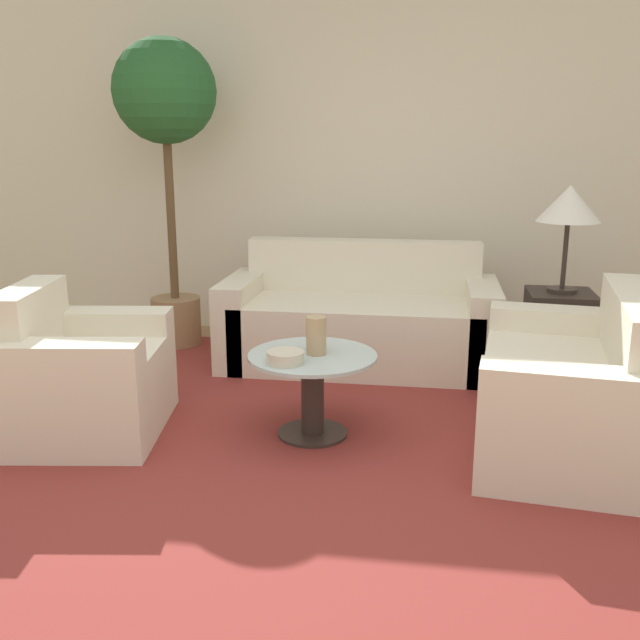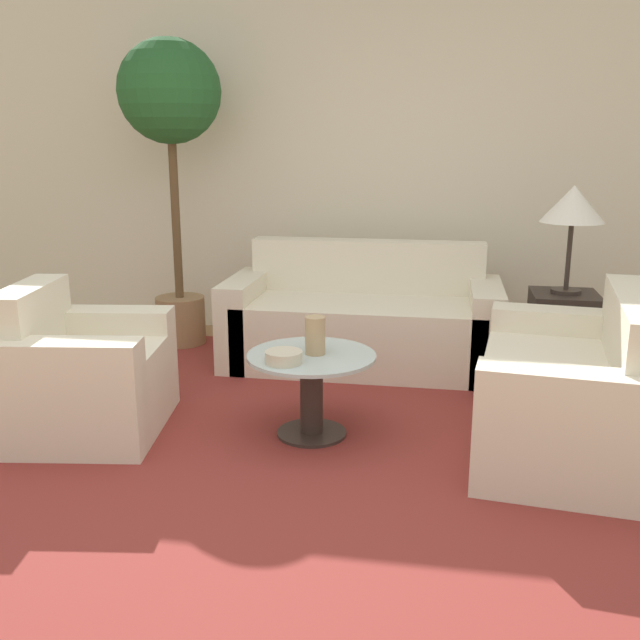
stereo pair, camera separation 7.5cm
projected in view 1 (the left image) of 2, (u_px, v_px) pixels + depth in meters
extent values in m
plane|color=#9E754C|center=(270.00, 515.00, 2.90)|extent=(14.00, 14.00, 0.00)
cube|color=beige|center=(351.00, 163.00, 5.32)|extent=(10.00, 0.06, 2.60)
cube|color=maroon|center=(313.00, 434.00, 3.68)|extent=(3.46, 3.39, 0.01)
cube|color=beige|center=(359.00, 333.00, 4.75)|extent=(1.60, 0.79, 0.45)
cube|color=beige|center=(363.00, 297.00, 5.00)|extent=(1.60, 0.18, 0.80)
cube|color=beige|center=(242.00, 319.00, 4.85)|extent=(0.20, 0.79, 0.58)
cube|color=beige|center=(482.00, 328.00, 4.62)|extent=(0.20, 0.79, 0.58)
cube|color=beige|center=(89.00, 390.00, 3.67)|extent=(0.81, 0.73, 0.45)
cube|color=beige|center=(33.00, 361.00, 3.64)|extent=(0.27, 0.66, 0.77)
cube|color=beige|center=(66.00, 401.00, 3.35)|extent=(0.75, 0.30, 0.58)
cube|color=beige|center=(107.00, 360.00, 3.97)|extent=(0.75, 0.30, 0.58)
cube|color=beige|center=(561.00, 403.00, 3.50)|extent=(0.88, 1.18, 0.45)
cube|color=beige|center=(627.00, 376.00, 3.38)|extent=(0.31, 1.11, 0.79)
cube|color=beige|center=(557.00, 358.00, 4.00)|extent=(0.77, 0.29, 0.58)
cube|color=beige|center=(569.00, 435.00, 2.97)|extent=(0.77, 0.29, 0.58)
cylinder|color=#332823|center=(313.00, 433.00, 3.68)|extent=(0.36, 0.36, 0.02)
cylinder|color=#332823|center=(313.00, 397.00, 3.63)|extent=(0.12, 0.12, 0.42)
cylinder|color=#B2C6C6|center=(312.00, 356.00, 3.57)|extent=(0.65, 0.65, 0.02)
cube|color=#332823|center=(558.00, 335.00, 4.49)|extent=(0.40, 0.40, 0.56)
cylinder|color=#332823|center=(562.00, 290.00, 4.41)|extent=(0.18, 0.18, 0.02)
cylinder|color=#332823|center=(565.00, 255.00, 4.36)|extent=(0.03, 0.03, 0.41)
cone|color=white|center=(569.00, 203.00, 4.28)|extent=(0.38, 0.38, 0.22)
cylinder|color=#93704C|center=(176.00, 321.00, 5.25)|extent=(0.36, 0.36, 0.35)
cylinder|color=brown|center=(171.00, 212.00, 5.05)|extent=(0.06, 0.06, 1.25)
sphere|color=#235628|center=(164.00, 91.00, 4.85)|extent=(0.71, 0.71, 0.71)
cylinder|color=tan|center=(316.00, 335.00, 3.55)|extent=(0.10, 0.10, 0.19)
cylinder|color=beige|center=(285.00, 357.00, 3.42)|extent=(0.18, 0.18, 0.06)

